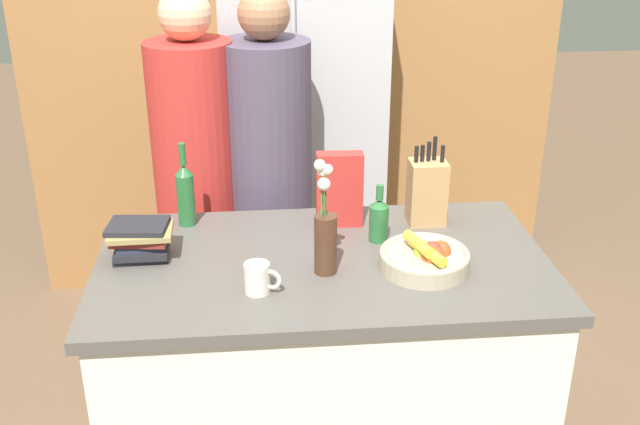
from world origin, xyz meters
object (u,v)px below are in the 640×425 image
at_px(knife_block, 427,192).
at_px(person_at_sink, 197,178).
at_px(refrigerator, 302,123).
at_px(bottle_oil, 185,193).
at_px(coffee_mug, 258,278).
at_px(bottle_vinegar, 379,219).
at_px(cereal_box, 340,190).
at_px(book_stack, 141,240).
at_px(fruit_bowl, 426,257).
at_px(flower_vase, 324,232).
at_px(person_in_blue, 269,176).

distance_m(knife_block, person_at_sink, 0.93).
bearing_deg(person_at_sink, refrigerator, 75.91).
height_order(refrigerator, bottle_oil, refrigerator).
distance_m(coffee_mug, bottle_vinegar, 0.51).
relative_size(cereal_box, book_stack, 1.27).
height_order(fruit_bowl, knife_block, knife_block).
distance_m(fruit_bowl, person_at_sink, 1.07).
bearing_deg(bottle_oil, book_stack, -118.31).
height_order(cereal_box, coffee_mug, cereal_box).
distance_m(cereal_box, person_at_sink, 0.67).
relative_size(coffee_mug, book_stack, 0.53).
xyz_separation_m(coffee_mug, book_stack, (-0.37, 0.26, 0.02)).
distance_m(knife_block, cereal_box, 0.31).
height_order(refrigerator, person_at_sink, refrigerator).
bearing_deg(person_at_sink, flower_vase, -33.97).
relative_size(refrigerator, coffee_mug, 17.81).
height_order(cereal_box, book_stack, cereal_box).
xyz_separation_m(cereal_box, book_stack, (-0.66, -0.19, -0.07)).
relative_size(knife_block, book_stack, 1.50).
distance_m(cereal_box, bottle_vinegar, 0.19).
bearing_deg(bottle_oil, coffee_mug, -64.10).
bearing_deg(knife_block, cereal_box, 178.36).
distance_m(flower_vase, bottle_vinegar, 0.29).
bearing_deg(person_in_blue, bottle_vinegar, -65.16).
xyz_separation_m(cereal_box, coffee_mug, (-0.29, -0.44, -0.09)).
relative_size(fruit_bowl, flower_vase, 0.76).
bearing_deg(book_stack, refrigerator, 62.23).
height_order(cereal_box, person_at_sink, person_at_sink).
bearing_deg(refrigerator, coffee_mug, -99.32).
distance_m(refrigerator, person_at_sink, 0.71).
bearing_deg(bottle_oil, person_in_blue, 51.03).
bearing_deg(person_in_blue, bottle_oil, -136.29).
bearing_deg(person_in_blue, flower_vase, -86.37).
xyz_separation_m(fruit_bowl, flower_vase, (-0.32, 0.01, 0.10)).
xyz_separation_m(bottle_oil, bottle_vinegar, (0.65, -0.19, -0.04)).
bearing_deg(book_stack, bottle_oil, 61.69).
bearing_deg(cereal_box, person_at_sink, 141.73).
relative_size(refrigerator, flower_vase, 5.32).
bearing_deg(flower_vase, bottle_vinegar, 44.94).
distance_m(book_stack, bottle_oil, 0.28).
bearing_deg(fruit_bowl, bottle_vinegar, 118.10).
xyz_separation_m(knife_block, flower_vase, (-0.39, -0.33, 0.02)).
xyz_separation_m(book_stack, person_in_blue, (0.43, 0.61, -0.03)).
bearing_deg(fruit_bowl, flower_vase, 178.28).
height_order(book_stack, person_in_blue, person_in_blue).
height_order(fruit_bowl, flower_vase, flower_vase).
bearing_deg(flower_vase, refrigerator, 88.90).
height_order(fruit_bowl, book_stack, book_stack).
height_order(flower_vase, book_stack, flower_vase).
bearing_deg(knife_block, refrigerator, 111.03).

